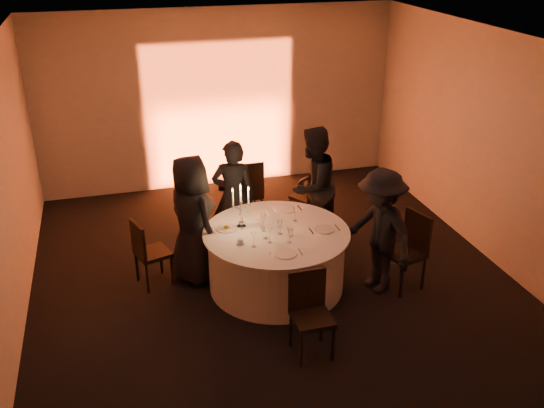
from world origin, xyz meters
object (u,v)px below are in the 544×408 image
object	(u,v)px
banquet_table	(276,259)
chair_back_right	(312,194)
guest_left	(192,220)
coffee_cup	(240,241)
guest_back_right	(312,186)
candelabra	(241,212)
guest_back_left	(234,197)
chair_front	(310,308)
chair_left	(147,250)
chair_back_left	(247,190)
guest_right	(380,231)
chair_right	(409,246)

from	to	relation	value
banquet_table	chair_back_right	distance (m)	1.77
banquet_table	guest_left	size ratio (longest dim) A/B	1.08
chair_back_right	coffee_cup	size ratio (longest dim) A/B	8.51
chair_back_right	guest_back_right	size ratio (longest dim) A/B	0.55
candelabra	guest_back_left	bearing A→B (deg)	84.03
chair_back_right	chair_front	xyz separation A→B (m)	(-0.98, -2.78, -0.01)
banquet_table	guest_back_left	world-z (taller)	guest_back_left
banquet_table	chair_left	distance (m)	1.61
chair_back_left	guest_left	size ratio (longest dim) A/B	0.63
chair_back_right	guest_left	xyz separation A→B (m)	(-1.93, -1.01, 0.31)
guest_left	guest_right	size ratio (longest dim) A/B	1.05
guest_left	guest_back_right	size ratio (longest dim) A/B	0.98
banquet_table	chair_right	xyz separation A→B (m)	(1.59, -0.42, 0.17)
chair_right	chair_front	world-z (taller)	chair_right
chair_left	guest_right	bearing A→B (deg)	-125.58
chair_front	guest_left	size ratio (longest dim) A/B	0.55
chair_left	candelabra	distance (m)	1.27
guest_back_left	guest_back_right	distance (m)	1.12
chair_back_left	chair_front	size ratio (longest dim) A/B	1.14
guest_back_right	candelabra	size ratio (longest dim) A/B	2.94
chair_front	guest_back_right	world-z (taller)	guest_back_right
chair_right	guest_back_right	xyz separation A→B (m)	(-0.77, 1.46, 0.29)
banquet_table	chair_right	world-z (taller)	chair_right
chair_left	chair_back_right	bearing A→B (deg)	-86.33
chair_back_left	coffee_cup	world-z (taller)	chair_back_left
chair_back_right	guest_back_left	bearing A→B (deg)	-13.59
chair_back_left	chair_front	world-z (taller)	chair_back_left
chair_front	guest_back_left	world-z (taller)	guest_back_left
banquet_table	coffee_cup	world-z (taller)	coffee_cup
chair_back_left	candelabra	world-z (taller)	candelabra
chair_back_right	guest_left	distance (m)	2.20
banquet_table	guest_left	xyz separation A→B (m)	(-0.96, 0.47, 0.45)
guest_back_right	guest_right	size ratio (longest dim) A/B	1.06
chair_back_left	guest_back_left	bearing A→B (deg)	61.50
banquet_table	chair_left	bearing A→B (deg)	163.24
guest_left	guest_back_left	distance (m)	0.90
chair_back_left	chair_front	xyz separation A→B (m)	(-0.04, -3.02, -0.08)
chair_left	chair_back_left	distance (m)	2.01
candelabra	chair_left	bearing A→B (deg)	168.46
chair_right	guest_back_left	distance (m)	2.42
chair_left	guest_back_left	world-z (taller)	guest_back_left
guest_right	banquet_table	bearing A→B (deg)	-125.81
banquet_table	candelabra	xyz separation A→B (m)	(-0.38, 0.23, 0.59)
guest_back_left	guest_back_right	bearing A→B (deg)	-166.70
banquet_table	chair_front	bearing A→B (deg)	-90.38
chair_back_right	coffee_cup	xyz separation A→B (m)	(-1.46, -1.65, 0.27)
chair_right	guest_left	distance (m)	2.71
chair_right	candelabra	distance (m)	2.12
chair_back_left	chair_front	bearing A→B (deg)	88.15
guest_back_right	guest_right	distance (m)	1.47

